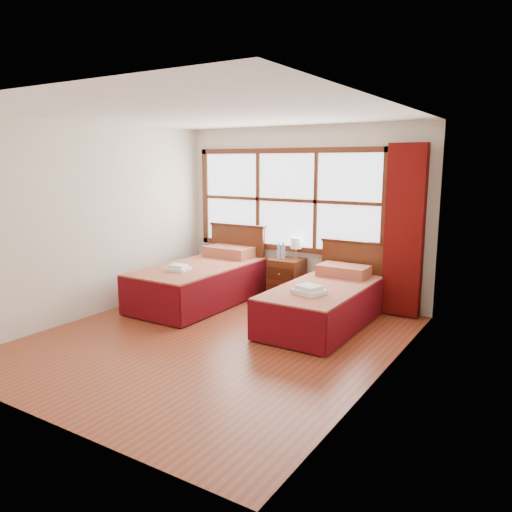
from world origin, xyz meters
The scene contains 15 objects.
floor centered at (0.00, 0.00, 0.00)m, with size 4.50×4.50×0.00m, color brown.
ceiling centered at (0.00, 0.00, 2.60)m, with size 4.50×4.50×0.00m, color white.
wall_back centered at (0.00, 2.25, 1.30)m, with size 4.00×4.00×0.00m, color silver.
wall_left centered at (-2.00, 0.00, 1.30)m, with size 4.50×4.50×0.00m, color silver.
wall_right centered at (2.00, 0.00, 1.30)m, with size 4.50×4.50×0.00m, color silver.
window centered at (-0.25, 2.21, 1.50)m, with size 3.16×0.06×1.56m.
curtain centered at (1.60, 2.11, 1.17)m, with size 0.50×0.16×2.30m, color #5D0B09.
bed_left centered at (-1.11, 1.20, 0.33)m, with size 1.11×2.15×1.08m.
bed_right centered at (0.87, 1.20, 0.30)m, with size 1.01×2.03×0.98m.
nightstand centered at (-0.11, 1.99, 0.32)m, with size 0.47×0.47×0.63m.
towels_left centered at (-1.13, 0.69, 0.61)m, with size 0.32×0.29×0.09m.
towels_right centered at (0.88, 0.73, 0.57)m, with size 0.42×0.39×0.10m.
lamp centered at (-0.01, 2.10, 0.86)m, with size 0.17×0.17×0.32m.
bottle_near centered at (-0.24, 1.98, 0.74)m, with size 0.06×0.06×0.24m.
bottle_far centered at (-0.18, 2.00, 0.74)m, with size 0.07×0.07×0.25m.
Camera 1 is at (3.40, -4.52, 2.08)m, focal length 35.00 mm.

